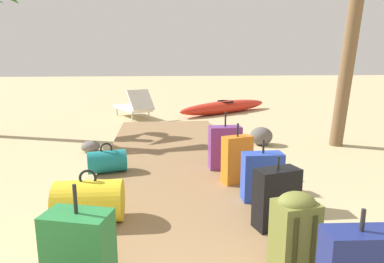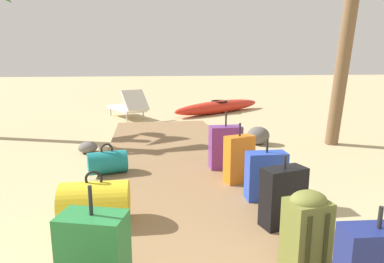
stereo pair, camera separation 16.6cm
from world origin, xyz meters
name	(u,v)px [view 1 (the left image)]	position (x,y,z in m)	size (l,w,h in m)	color
ground_plane	(178,199)	(0.00, 3.10, 0.00)	(60.00, 60.00, 0.00)	tan
boardwalk	(175,174)	(0.00, 3.87, 0.04)	(2.08, 7.75, 0.08)	olive
duffel_bag_yellow	(89,201)	(-0.88, 2.49, 0.28)	(0.63, 0.41, 0.51)	gold
suitcase_blue	(262,177)	(0.89, 2.81, 0.34)	(0.43, 0.21, 0.67)	#2847B7
suitcase_green	(79,256)	(-0.73, 1.41, 0.37)	(0.46, 0.34, 0.76)	#237538
backpack_olive	(295,232)	(0.72, 1.51, 0.40)	(0.32, 0.29, 0.61)	olive
duffel_bag_teal	(107,161)	(-0.91, 3.93, 0.23)	(0.56, 0.41, 0.41)	#197A7F
suitcase_orange	(237,160)	(0.74, 3.37, 0.37)	(0.39, 0.27, 0.75)	orange
suitcase_black	(276,198)	(0.83, 2.19, 0.36)	(0.43, 0.29, 0.67)	black
suitcase_purple	(225,147)	(0.71, 3.94, 0.38)	(0.44, 0.24, 0.80)	#6B2D84
lounge_chair	(134,106)	(-0.84, 8.81, 0.33)	(1.22, 1.64, 0.80)	white
kayak	(225,107)	(1.82, 9.46, 0.19)	(3.16, 2.35, 0.37)	red
rock_right_near	(261,136)	(1.72, 5.51, 0.17)	(0.43, 0.41, 0.34)	#5B5651
rock_left_near	(91,146)	(-1.39, 5.34, 0.09)	(0.32, 0.35, 0.19)	slate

